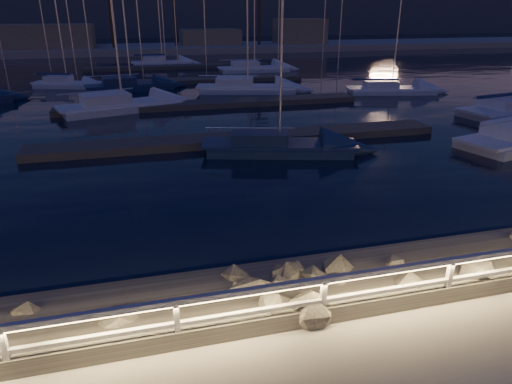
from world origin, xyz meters
TOP-DOWN VIEW (x-y plane):
  - ground at (0.00, 0.00)m, footprint 400.00×400.00m
  - harbor_water at (0.00, 31.22)m, footprint 400.00×440.00m
  - guard_rail at (-0.07, -0.00)m, footprint 44.11×0.12m
  - floating_docks at (0.00, 32.50)m, footprint 22.00×36.00m
  - far_shore at (-0.12, 74.05)m, footprint 160.00×14.00m
  - distant_hills at (-22.13, 133.69)m, footprint 230.00×37.50m
  - sailboat_c at (1.15, 13.70)m, footprint 7.90×4.19m
  - sailboat_f at (-6.56, 26.01)m, footprint 9.01×4.93m
  - sailboat_g at (3.82, 31.44)m, footprint 9.06×4.73m
  - sailboat_i at (-11.46, 38.06)m, footprint 6.44×3.74m
  - sailboat_j at (-5.88, 35.07)m, footprint 7.98×3.46m
  - sailboat_k at (7.88, 44.78)m, footprint 8.49×2.82m
  - sailboat_l at (15.60, 27.85)m, footprint 7.91×3.96m
  - sailboat_n at (-1.90, 53.52)m, footprint 7.75×2.64m

SIDE VIEW (x-z plane):
  - harbor_water at x=0.00m, z-range -1.27..-0.67m
  - floating_docks at x=0.00m, z-range -0.60..-0.20m
  - sailboat_l at x=15.60m, z-range -6.65..6.24m
  - sailboat_i at x=-11.46m, z-range -5.53..5.13m
  - sailboat_c at x=1.15m, z-range -6.65..6.27m
  - sailboat_n at x=-1.90m, z-range -6.68..6.35m
  - sailboat_j at x=-5.88m, z-range -6.75..6.43m
  - sailboat_k at x=7.88m, z-range -7.28..6.96m
  - sailboat_g at x=3.82m, z-range -7.56..7.26m
  - sailboat_f at x=-6.56m, z-range -7.53..7.28m
  - ground at x=0.00m, z-range 0.00..0.00m
  - far_shore at x=-0.12m, z-range -2.31..2.89m
  - guard_rail at x=-0.07m, z-range 0.24..1.30m
  - distant_hills at x=-22.13m, z-range -4.26..13.74m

